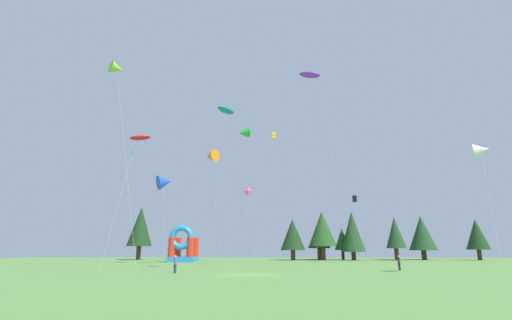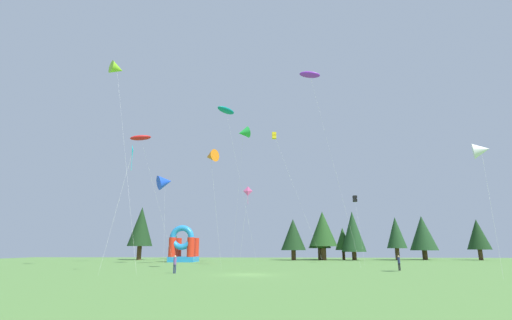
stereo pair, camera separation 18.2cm
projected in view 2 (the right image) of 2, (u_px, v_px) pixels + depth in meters
The scene contains 28 objects.
ground_plane at pixel (248, 275), 32.76m from camera, with size 120.00×120.00×0.00m, color #5B8C42.
kite_orange_delta at pixel (211, 156), 43.84m from camera, with size 2.28×2.99×13.84m.
kite_green_delta at pixel (244, 133), 59.59m from camera, with size 3.46×5.99×21.77m.
kite_cyan_diamond at pixel (133, 152), 37.99m from camera, with size 1.47×3.21×12.67m.
kite_yellow_box at pixel (274, 136), 62.14m from camera, with size 7.89×1.07×21.53m.
kite_lime_delta at pixel (117, 69), 48.88m from camera, with size 9.05×9.39×26.66m.
kite_pink_diamond at pixel (248, 192), 48.91m from camera, with size 1.67×1.54×10.17m.
kite_black_box at pixel (355, 199), 58.83m from camera, with size 0.62×4.30×10.56m.
kite_purple_parafoil at pixel (310, 75), 50.15m from camera, with size 6.83×1.42×26.12m.
kite_white_delta at pixel (481, 150), 34.39m from camera, with size 2.33×3.82×12.12m.
kite_red_parafoil at pixel (141, 138), 62.15m from camera, with size 7.85×4.39×21.44m.
kite_teal_parafoil at pixel (226, 110), 53.68m from camera, with size 5.75×7.64×22.54m.
kite_blue_delta at pixel (165, 182), 58.36m from camera, with size 3.42×3.35×13.99m.
person_near_camera at pixel (399, 262), 38.94m from camera, with size 0.34×0.34×1.55m.
person_left_edge at pixel (175, 263), 34.72m from camera, with size 0.34×0.34×1.65m.
inflatable_orange_dome at pixel (183, 248), 63.08m from camera, with size 4.41×4.98×6.16m.
tree_row_0 at pixel (141, 227), 74.83m from camera, with size 4.98×4.98×10.60m.
tree_row_1 at pixel (174, 239), 78.80m from camera, with size 2.47×2.47×6.37m.
tree_row_2 at pixel (293, 235), 72.89m from camera, with size 4.91×4.91×8.02m.
tree_row_3 at pixel (319, 234), 74.28m from camera, with size 4.51×4.51×7.82m.
tree_row_4 at pixel (323, 229), 72.94m from camera, with size 5.49×5.49×9.51m.
tree_row_5 at pixel (321, 238), 77.33m from camera, with size 3.05×3.05×6.69m.
tree_row_6 at pixel (343, 239), 74.46m from camera, with size 3.19×3.19×6.41m.
tree_row_7 at pixel (353, 232), 72.67m from camera, with size 4.79×4.79×9.50m.
tree_row_8 at pixel (396, 233), 72.01m from camera, with size 3.79×3.79×8.36m.
tree_row_9 at pixel (395, 237), 74.77m from camera, with size 3.07×3.07×6.82m.
tree_row_10 at pixel (423, 233), 74.83m from camera, with size 5.44×5.44×8.82m.
tree_row_11 at pixel (478, 234), 72.65m from camera, with size 4.39×4.39×7.95m.
Camera 2 is at (2.69, -34.16, 2.35)m, focal length 25.61 mm.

